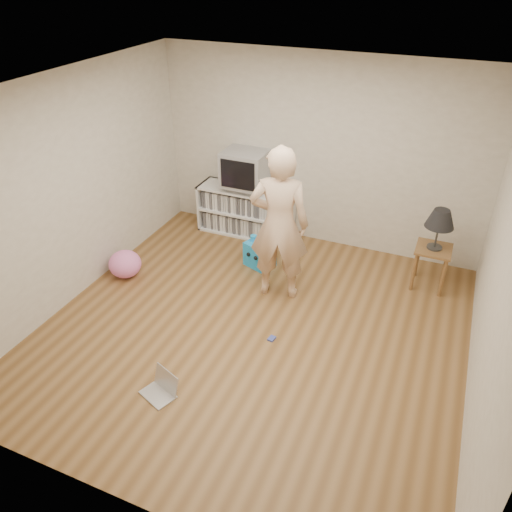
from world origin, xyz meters
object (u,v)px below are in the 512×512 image
at_px(side_table, 432,257).
at_px(plush_pink, 125,264).
at_px(media_unit, 246,211).
at_px(crt_tv, 245,168).
at_px(dvd_deck, 246,187).
at_px(plush_blue, 260,254).
at_px(person, 279,225).
at_px(laptop, 162,388).
at_px(table_lamp, 440,219).

distance_m(side_table, plush_pink, 3.86).
bearing_deg(plush_pink, media_unit, 60.07).
bearing_deg(crt_tv, dvd_deck, 90.00).
bearing_deg(media_unit, crt_tv, -90.00).
bearing_deg(media_unit, plush_blue, -55.43).
distance_m(person, laptop, 2.20).
relative_size(media_unit, laptop, 3.53).
distance_m(media_unit, plush_pink, 1.95).
xyz_separation_m(dvd_deck, crt_tv, (0.00, -0.00, 0.29)).
height_order(side_table, person, person).
height_order(media_unit, table_lamp, table_lamp).
bearing_deg(crt_tv, laptop, -80.42).
distance_m(crt_tv, plush_blue, 1.25).
bearing_deg(side_table, dvd_deck, 172.08).
bearing_deg(table_lamp, person, -152.66).
height_order(crt_tv, side_table, crt_tv).
xyz_separation_m(crt_tv, table_lamp, (2.66, -0.37, -0.08)).
bearing_deg(plush_blue, laptop, -69.52).
distance_m(table_lamp, person, 1.90).
bearing_deg(plush_blue, dvd_deck, 145.46).
height_order(media_unit, side_table, media_unit).
distance_m(side_table, laptop, 3.56).
bearing_deg(plush_pink, person, 12.32).
relative_size(table_lamp, plush_pink, 1.25).
bearing_deg(laptop, table_lamp, 74.16).
height_order(person, plush_blue, person).
distance_m(media_unit, side_table, 2.69).
relative_size(dvd_deck, person, 0.24).
xyz_separation_m(crt_tv, plush_blue, (0.53, -0.76, -0.84)).
bearing_deg(table_lamp, plush_blue, -169.59).
distance_m(media_unit, dvd_deck, 0.39).
height_order(crt_tv, plush_pink, crt_tv).
bearing_deg(plush_pink, dvd_deck, 59.83).
bearing_deg(dvd_deck, person, -51.89).
distance_m(crt_tv, laptop, 3.39).
xyz_separation_m(laptop, plush_blue, (-0.01, 2.45, 0.11)).
height_order(laptop, plush_pink, plush_pink).
distance_m(media_unit, person, 1.70).
distance_m(person, plush_blue, 1.01).
distance_m(side_table, table_lamp, 0.53).
distance_m(dvd_deck, laptop, 3.32).
bearing_deg(dvd_deck, side_table, -7.92).
xyz_separation_m(dvd_deck, side_table, (2.66, -0.37, -0.32)).
relative_size(dvd_deck, plush_blue, 1.04).
bearing_deg(plush_blue, person, -27.27).
xyz_separation_m(media_unit, laptop, (0.54, -3.22, -0.29)).
relative_size(person, laptop, 4.77).
bearing_deg(person, table_lamp, -165.58).
bearing_deg(person, side_table, -165.58).
relative_size(media_unit, plush_blue, 3.24).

